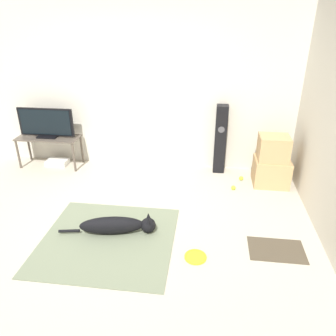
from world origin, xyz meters
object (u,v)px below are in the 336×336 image
object	(u,v)px
frisbee	(195,257)
game_console	(58,162)
tv	(46,123)
cardboard_box_upper	(273,148)
floor_speaker	(220,139)
cardboard_box_lower	(271,172)
tv_stand	(49,141)
tennis_ball_near_speaker	(241,178)
tennis_ball_by_boxes	(233,188)
dog	(118,225)

from	to	relation	value
frisbee	game_console	size ratio (longest dim) A/B	0.67
tv	game_console	distance (m)	0.71
cardboard_box_upper	floor_speaker	world-z (taller)	floor_speaker
cardboard_box_lower	cardboard_box_upper	xyz separation A→B (m)	(-0.02, -0.02, 0.39)
cardboard_box_upper	tv_stand	bearing A→B (deg)	176.26
cardboard_box_lower	floor_speaker	xyz separation A→B (m)	(-0.77, 0.35, 0.35)
cardboard_box_upper	tennis_ball_near_speaker	distance (m)	0.69
tv_stand	tennis_ball_by_boxes	xyz separation A→B (m)	(3.03, -0.48, -0.41)
floor_speaker	tennis_ball_near_speaker	size ratio (longest dim) A/B	16.68
dog	game_console	distance (m)	2.35
dog	tennis_ball_by_boxes	xyz separation A→B (m)	(1.41, 1.25, -0.08)
tv_stand	tennis_ball_by_boxes	distance (m)	3.09
tv_stand	tennis_ball_near_speaker	bearing A→B (deg)	-2.80
frisbee	floor_speaker	distance (m)	2.26
cardboard_box_lower	tv_stand	world-z (taller)	tv_stand
floor_speaker	tennis_ball_near_speaker	world-z (taller)	floor_speaker
dog	game_console	xyz separation A→B (m)	(-1.55, 1.77, -0.07)
cardboard_box_lower	floor_speaker	size ratio (longest dim) A/B	0.47
tv	tv_stand	bearing A→B (deg)	-90.00
tv_stand	game_console	size ratio (longest dim) A/B	2.88
cardboard_box_upper	game_console	world-z (taller)	cardboard_box_upper
cardboard_box_lower	tv_stand	size ratio (longest dim) A/B	0.50
cardboard_box_upper	tennis_ball_by_boxes	size ratio (longest dim) A/B	6.45
tv	floor_speaker	bearing A→B (deg)	2.77
tennis_ball_by_boxes	tennis_ball_near_speaker	world-z (taller)	same
dog	floor_speaker	size ratio (longest dim) A/B	1.02
tennis_ball_near_speaker	game_console	xyz separation A→B (m)	(-3.09, 0.19, 0.01)
dog	tv_stand	distance (m)	2.39
frisbee	cardboard_box_upper	bearing A→B (deg)	60.67
dog	frisbee	world-z (taller)	dog
frisbee	floor_speaker	world-z (taller)	floor_speaker
tv	dog	bearing A→B (deg)	-46.85
frisbee	tennis_ball_near_speaker	bearing A→B (deg)	72.04
floor_speaker	tennis_ball_near_speaker	distance (m)	0.69
dog	cardboard_box_upper	distance (m)	2.50
tv	cardboard_box_lower	bearing A→B (deg)	-3.47
frisbee	floor_speaker	bearing A→B (deg)	83.18
dog	frisbee	xyz separation A→B (m)	(0.93, -0.31, -0.10)
tv	game_console	xyz separation A→B (m)	(0.07, 0.04, -0.70)
floor_speaker	tv	size ratio (longest dim) A/B	1.20
cardboard_box_lower	tv	xyz separation A→B (m)	(-3.59, 0.22, 0.54)
tv	tennis_ball_near_speaker	bearing A→B (deg)	-2.85
frisbee	cardboard_box_lower	size ratio (longest dim) A/B	0.47
frisbee	tennis_ball_near_speaker	xyz separation A→B (m)	(0.61, 1.88, 0.02)
floor_speaker	cardboard_box_lower	bearing A→B (deg)	-24.60
floor_speaker	tv	bearing A→B (deg)	-177.23
tv_stand	game_console	distance (m)	0.41
frisbee	tennis_ball_near_speaker	world-z (taller)	tennis_ball_near_speaker
tv	game_console	size ratio (longest dim) A/B	2.59
dog	frisbee	distance (m)	0.98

